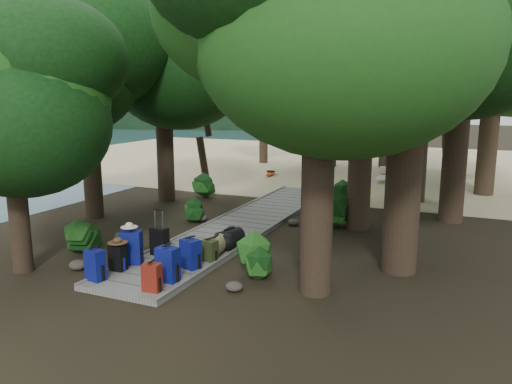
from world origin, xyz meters
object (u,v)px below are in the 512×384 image
at_px(duffel_right_khaki, 216,245).
at_px(kayak, 271,172).
at_px(backpack_left_a, 95,263).
at_px(lone_suitcase_on_sand, 320,181).
at_px(duffel_right_black, 229,238).
at_px(backpack_right_d, 209,249).
at_px(sun_lounger, 385,175).
at_px(backpack_left_c, 131,246).
at_px(backpack_right_a, 152,276).
at_px(backpack_left_b, 118,256).
at_px(backpack_right_b, 168,262).
at_px(backpack_right_c, 190,252).
at_px(suitcase_on_boardwalk, 160,241).

xyz_separation_m(duffel_right_khaki, kayak, (-3.53, 12.18, -0.17)).
xyz_separation_m(backpack_left_a, lone_suitcase_on_sand, (1.13, 12.36, -0.14)).
xyz_separation_m(lone_suitcase_on_sand, kayak, (-3.19, 2.34, -0.17)).
relative_size(duffel_right_khaki, lone_suitcase_on_sand, 1.02).
xyz_separation_m(duffel_right_khaki, duffel_right_black, (0.03, 0.68, 0.01)).
height_order(duffel_right_khaki, kayak, duffel_right_khaki).
relative_size(backpack_right_d, lone_suitcase_on_sand, 0.85).
bearing_deg(sun_lounger, backpack_left_c, -103.96).
bearing_deg(sun_lounger, kayak, -176.44).
xyz_separation_m(backpack_right_a, backpack_right_d, (0.13, 2.06, -0.04)).
bearing_deg(backpack_left_b, lone_suitcase_on_sand, 83.17).
bearing_deg(backpack_left_a, backpack_right_b, 31.84).
relative_size(backpack_right_b, backpack_right_c, 1.10).
relative_size(backpack_right_c, backpack_right_d, 1.34).
bearing_deg(lone_suitcase_on_sand, duffel_right_khaki, -86.24).
distance_m(backpack_left_a, lone_suitcase_on_sand, 12.42).
relative_size(backpack_left_c, sun_lounger, 0.44).
bearing_deg(duffel_right_black, suitcase_on_boardwalk, -117.09).
relative_size(backpack_right_a, backpack_right_b, 0.78).
distance_m(backpack_right_d, lone_suitcase_on_sand, 10.33).
distance_m(backpack_right_c, backpack_right_d, 0.63).
bearing_deg(sun_lounger, backpack_right_d, -98.46).
relative_size(backpack_left_c, duffel_right_black, 1.19).
bearing_deg(backpack_right_a, backpack_left_b, 148.48).
bearing_deg(backpack_right_b, duffel_right_black, 90.97).
xyz_separation_m(backpack_right_a, kayak, (-3.48, 14.72, -0.26)).
height_order(lone_suitcase_on_sand, sun_lounger, lone_suitcase_on_sand).
relative_size(backpack_right_d, duffel_right_khaki, 0.83).
xyz_separation_m(backpack_right_c, backpack_right_d, (0.14, 0.60, -0.09)).
xyz_separation_m(backpack_left_c, backpack_right_b, (1.36, -0.58, -0.03)).
xyz_separation_m(suitcase_on_boardwalk, sun_lounger, (3.09, 13.17, -0.12)).
xyz_separation_m(backpack_left_a, suitcase_on_boardwalk, (0.26, 1.92, -0.02)).
relative_size(backpack_left_a, kayak, 0.24).
bearing_deg(sun_lounger, backpack_left_b, -103.56).
bearing_deg(backpack_right_d, kayak, 116.62).
bearing_deg(suitcase_on_boardwalk, backpack_right_d, 11.27).
bearing_deg(sun_lounger, backpack_right_c, -98.69).
bearing_deg(backpack_left_b, duffel_right_black, 58.57).
relative_size(backpack_left_b, backpack_right_b, 0.80).
distance_m(backpack_right_b, sun_lounger, 14.66).
bearing_deg(backpack_right_d, duffel_right_khaki, 110.88).
bearing_deg(backpack_left_b, sun_lounger, 75.59).
bearing_deg(backpack_right_b, kayak, 106.76).
relative_size(backpack_left_b, backpack_left_c, 0.75).
distance_m(duffel_right_black, suitcase_on_boardwalk, 1.77).
bearing_deg(backpack_left_a, backpack_right_a, 9.13).
xyz_separation_m(backpack_right_b, backpack_right_d, (0.15, 1.48, -0.13)).
distance_m(backpack_right_b, duffel_right_khaki, 1.96).
bearing_deg(duffel_right_khaki, kayak, 97.84).
relative_size(backpack_right_a, duffel_right_khaki, 0.95).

